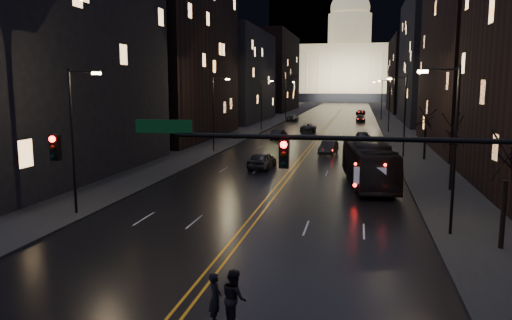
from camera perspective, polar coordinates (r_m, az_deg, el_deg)
The scene contains 36 objects.
ground at distance 19.98m, azimuth -7.23°, elevation -15.14°, with size 900.00×900.00×0.00m, color black.
road at distance 147.62m, azimuth 9.34°, elevation 5.33°, with size 20.00×320.00×0.02m, color black.
sidewalk_left at distance 148.84m, azimuth 3.93°, elevation 5.48°, with size 8.00×320.00×0.16m, color black.
sidewalk_right at distance 147.70m, azimuth 14.80°, elevation 5.19°, with size 8.00×320.00×0.16m, color black.
center_line at distance 147.62m, azimuth 9.34°, elevation 5.34°, with size 0.62×320.00×0.01m, color orange.
building_left_near at distance 47.78m, azimuth -23.33°, elevation 11.46°, with size 12.00×28.00×22.00m, color black.
building_left_mid at distance 76.47m, azimuth -9.32°, elevation 12.93°, with size 12.00×30.00×28.00m, color black.
building_left_far at distance 112.59m, azimuth -2.27°, elevation 9.56°, with size 12.00×34.00×20.00m, color black.
building_left_dist at distance 159.63m, azimuth 1.94°, elevation 9.98°, with size 12.00×40.00×24.00m, color black.
building_right_mid at distance 110.41m, azimuth 19.79°, elevation 10.65°, with size 12.00×34.00×26.00m, color black.
building_right_dist at distance 158.01m, azimuth 17.33°, elevation 9.25°, with size 12.00×40.00×22.00m, color black.
mountain_ridge at distance 402.78m, azimuth 17.09°, elevation 16.32°, with size 520.00×60.00×130.00m, color black.
capitol at distance 267.50m, azimuth 10.54°, elevation 10.37°, with size 90.00×50.00×58.50m.
traffic_signal at distance 17.51m, azimuth 11.05°, elevation -1.15°, with size 17.29×0.45×7.00m.
streetlamp_right_near at distance 27.84m, azimuth 21.47°, elevation 1.93°, with size 2.13×0.25×9.00m.
streetlamp_left_near at distance 32.20m, azimuth -19.99°, elevation 2.83°, with size 2.13×0.25×9.00m.
streetlamp_right_mid at distance 57.55m, azimuth 16.47°, elevation 5.29°, with size 2.13×0.25×9.00m.
streetlamp_left_mid at distance 59.78m, azimuth -4.75°, elevation 5.72°, with size 2.13×0.25×9.00m.
streetlamp_right_far at distance 87.45m, azimuth 14.88°, elevation 6.35°, with size 2.13×0.25×9.00m.
streetlamp_left_far at distance 88.94m, azimuth 0.74°, elevation 6.67°, with size 2.13×0.25×9.00m.
streetlamp_right_dist at distance 117.41m, azimuth 14.09°, elevation 6.87°, with size 2.13×0.25×9.00m.
streetlamp_left_dist at distance 118.52m, azimuth 3.51°, elevation 7.12°, with size 2.13×0.25×9.00m.
tree_right_near at distance 26.44m, azimuth 26.80°, elevation 0.07°, with size 2.40×2.40×6.65m.
tree_right_mid at distance 40.04m, azimuth 21.65°, elevation 2.96°, with size 2.40×2.40×6.65m.
tree_right_far at distance 55.82m, azimuth 18.86°, elevation 4.52°, with size 2.40×2.40×6.65m.
bus at distance 41.31m, azimuth 12.72°, elevation -0.37°, with size 2.94×12.57×3.50m, color black.
oncoming_car_a at distance 48.22m, azimuth 0.69°, elevation 0.00°, with size 1.98×4.93×1.68m, color black.
oncoming_car_b at distance 73.26m, azimuth 2.60°, elevation 2.88°, with size 1.66×4.76×1.57m, color black.
oncoming_car_c at distance 87.19m, azimuth 6.01°, elevation 3.72°, with size 2.45×5.31×1.48m, color black.
oncoming_car_d at distance 111.39m, azimuth 4.15°, elevation 4.79°, with size 2.10×5.17×1.50m, color black.
receding_car_a at distance 58.92m, azimuth 8.29°, elevation 1.41°, with size 1.63×4.67×1.54m, color black.
receding_car_b at distance 71.67m, azimuth 12.13°, elevation 2.60°, with size 1.93×4.79×1.63m, color black.
receding_car_c at distance 112.30m, azimuth 11.86°, elevation 4.65°, with size 2.01×4.93×1.43m, color black.
receding_car_d at distance 141.10m, azimuth 11.87°, elevation 5.38°, with size 2.19×4.75×1.32m, color black.
pedestrian_a at distance 17.45m, azimuth -4.68°, elevation -15.51°, with size 0.65×0.43×1.79m, color black.
pedestrian_b at distance 17.26m, azimuth -2.52°, elevation -15.45°, with size 0.96×0.53×1.98m, color black.
Camera 1 is at (6.05, -17.28, 8.00)m, focal length 35.00 mm.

